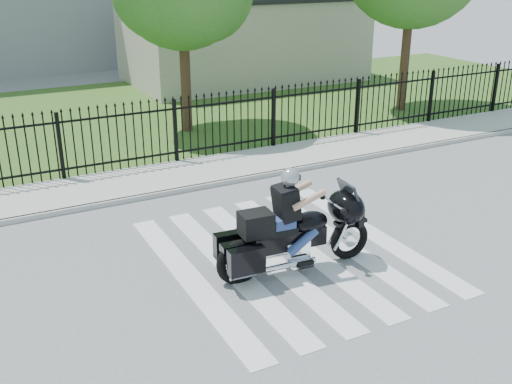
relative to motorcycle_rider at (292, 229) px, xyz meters
name	(u,v)px	position (x,y,z in m)	size (l,w,h in m)	color
ground	(289,255)	(0.25, 0.51, -0.82)	(120.00, 120.00, 0.00)	slate
crosswalk	(289,255)	(0.25, 0.51, -0.82)	(5.00, 5.50, 0.01)	silver
sidewalk	(191,173)	(0.25, 5.51, -0.76)	(40.00, 2.00, 0.12)	#ADAAA3
curb	(206,186)	(0.25, 4.51, -0.76)	(40.00, 0.12, 0.12)	#ADAAA3
grass_strip	(117,116)	(0.25, 12.51, -0.81)	(40.00, 12.00, 0.02)	#2D561D
iron_fence	(175,133)	(0.25, 6.51, 0.08)	(26.00, 0.04, 1.80)	black
building_low	(243,40)	(7.25, 16.51, 0.93)	(10.00, 6.00, 3.50)	#B5AC97
motorcycle_rider	(292,229)	(0.00, 0.00, 0.00)	(3.04, 1.04, 2.01)	black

